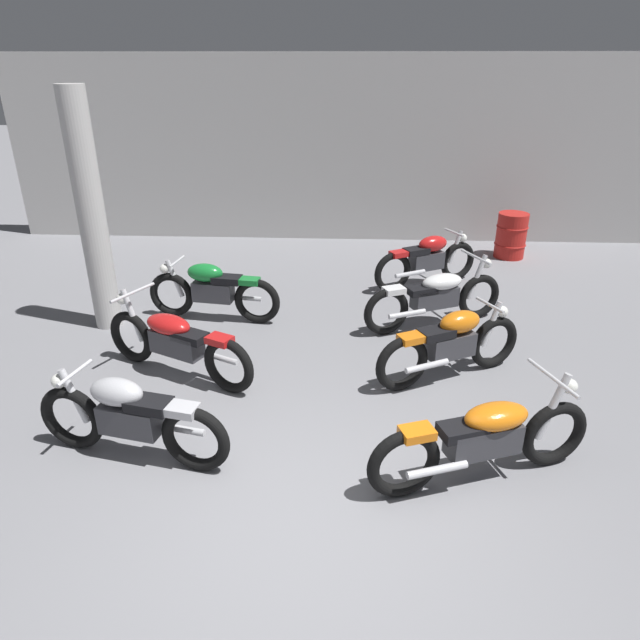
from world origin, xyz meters
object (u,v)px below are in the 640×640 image
object	(u,v)px
motorcycle_right_row_1	(451,343)
motorcycle_right_row_2	(436,296)
support_pillar	(91,215)
motorcycle_left_row_0	(129,417)
motorcycle_left_row_1	(176,341)
motorcycle_left_row_2	(212,290)
motorcycle_right_row_0	(485,437)
motorcycle_right_row_3	(427,259)
oil_drum	(511,235)

from	to	relation	value
motorcycle_right_row_1	motorcycle_right_row_2	distance (m)	1.46
support_pillar	motorcycle_left_row_0	bearing A→B (deg)	-64.32
motorcycle_left_row_1	motorcycle_left_row_2	bearing A→B (deg)	87.57
motorcycle_right_row_1	motorcycle_left_row_2	bearing A→B (deg)	154.25
support_pillar	motorcycle_left_row_1	bearing A→B (deg)	-44.35
motorcycle_right_row_0	motorcycle_right_row_3	distance (m)	4.85
motorcycle_left_row_2	motorcycle_left_row_1	bearing A→B (deg)	-92.43
motorcycle_right_row_1	motorcycle_right_row_0	bearing A→B (deg)	-89.76
motorcycle_right_row_3	oil_drum	bearing A→B (deg)	42.19
motorcycle_left_row_0	motorcycle_right_row_0	xyz separation A→B (m)	(3.22, -0.14, -0.01)
motorcycle_right_row_0	support_pillar	bearing A→B (deg)	146.53
support_pillar	motorcycle_right_row_2	size ratio (longest dim) A/B	1.58
motorcycle_right_row_2	motorcycle_right_row_0	bearing A→B (deg)	-90.10
motorcycle_right_row_2	motorcycle_right_row_3	bearing A→B (deg)	87.43
motorcycle_left_row_0	motorcycle_right_row_2	size ratio (longest dim) A/B	0.96
motorcycle_right_row_0	oil_drum	world-z (taller)	motorcycle_right_row_0
motorcycle_left_row_1	motorcycle_right_row_1	xyz separation A→B (m)	(3.22, 0.11, 0.01)
motorcycle_left_row_1	motorcycle_right_row_0	world-z (taller)	same
motorcycle_left_row_0	oil_drum	world-z (taller)	motorcycle_left_row_0
motorcycle_right_row_2	motorcycle_right_row_3	size ratio (longest dim) A/B	1.14
motorcycle_right_row_3	motorcycle_left_row_1	bearing A→B (deg)	-136.38
motorcycle_right_row_0	motorcycle_right_row_3	world-z (taller)	motorcycle_right_row_0
motorcycle_left_row_0	motorcycle_left_row_2	distance (m)	3.18
oil_drum	support_pillar	bearing A→B (deg)	-152.32
motorcycle_right_row_3	oil_drum	xyz separation A→B (m)	(1.78, 1.61, -0.03)
support_pillar	motorcycle_left_row_0	world-z (taller)	support_pillar
motorcycle_right_row_1	motorcycle_right_row_2	bearing A→B (deg)	89.48
motorcycle_right_row_1	motorcycle_left_row_0	bearing A→B (deg)	-152.68
motorcycle_right_row_0	oil_drum	distance (m)	6.72
motorcycle_right_row_0	motorcycle_right_row_1	distance (m)	1.80
motorcycle_right_row_3	motorcycle_left_row_2	bearing A→B (deg)	-154.77
support_pillar	motorcycle_left_row_0	distance (m)	3.44
motorcycle_left_row_1	motorcycle_right_row_3	world-z (taller)	motorcycle_left_row_1
motorcycle_right_row_1	motorcycle_right_row_2	size ratio (longest dim) A/B	0.89
support_pillar	motorcycle_right_row_1	size ratio (longest dim) A/B	1.77
motorcycle_left_row_2	motorcycle_right_row_3	distance (m)	3.58
support_pillar	motorcycle_right_row_0	bearing A→B (deg)	-33.47
support_pillar	oil_drum	world-z (taller)	support_pillar
motorcycle_left_row_2	oil_drum	xyz separation A→B (m)	(5.02, 3.14, -0.03)
support_pillar	motorcycle_right_row_0	xyz separation A→B (m)	(4.63, -3.06, -1.15)
motorcycle_right_row_3	motorcycle_left_row_0	bearing A→B (deg)	-125.02
motorcycle_left_row_2	motorcycle_right_row_3	world-z (taller)	same
motorcycle_right_row_0	motorcycle_right_row_2	world-z (taller)	same
motorcycle_right_row_2	motorcycle_right_row_1	bearing A→B (deg)	-90.52
motorcycle_right_row_0	motorcycle_right_row_2	distance (m)	3.26
support_pillar	motorcycle_right_row_0	world-z (taller)	support_pillar
oil_drum	motorcycle_left_row_2	bearing A→B (deg)	-147.98
motorcycle_left_row_0	support_pillar	bearing A→B (deg)	115.68
motorcycle_right_row_3	oil_drum	distance (m)	2.40
motorcycle_left_row_2	motorcycle_right_row_2	distance (m)	3.17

